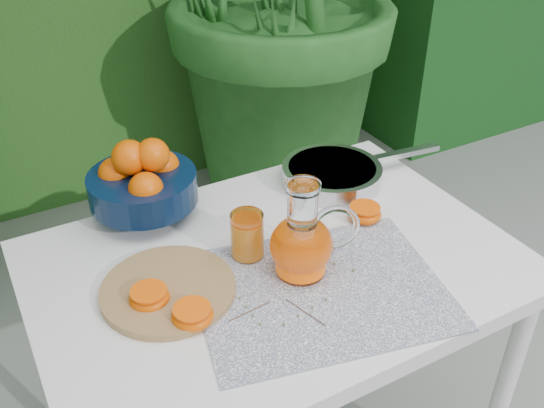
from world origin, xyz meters
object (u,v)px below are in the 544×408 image
saute_pan (333,173)px  cutting_board (168,290)px  fruit_bowl (142,181)px  juice_pitcher (303,242)px  white_table (276,290)px

saute_pan → cutting_board: bearing=-159.2°
fruit_bowl → saute_pan: fruit_bowl is taller
fruit_bowl → saute_pan: 0.48m
saute_pan → juice_pitcher: bearing=-133.6°
juice_pitcher → saute_pan: 0.37m
cutting_board → fruit_bowl: fruit_bowl is taller
white_table → fruit_bowl: bearing=121.0°
fruit_bowl → juice_pitcher: size_ratio=1.36×
cutting_board → juice_pitcher: (0.26, -0.07, 0.07)m
juice_pitcher → saute_pan: (0.26, 0.27, -0.05)m
white_table → fruit_bowl: size_ratio=3.52×
saute_pan → white_table: bearing=-143.4°
juice_pitcher → fruit_bowl: bearing=119.8°
white_table → cutting_board: cutting_board is taller
cutting_board → juice_pitcher: 0.28m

